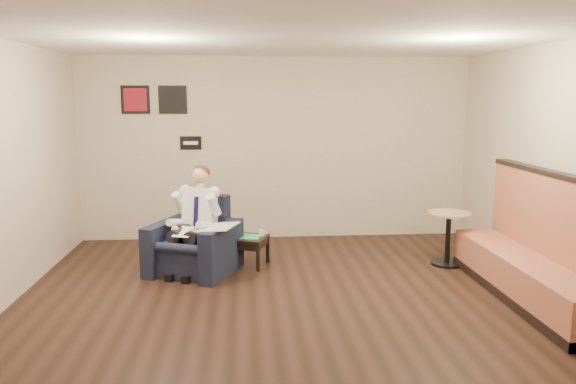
{
  "coord_description": "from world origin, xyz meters",
  "views": [
    {
      "loc": [
        -0.49,
        -5.65,
        2.19
      ],
      "look_at": [
        0.05,
        1.2,
        1.02
      ],
      "focal_mm": 35.0,
      "sensor_mm": 36.0,
      "label": 1
    }
  ],
  "objects": [
    {
      "name": "wall_right",
      "position": [
        3.0,
        0.0,
        1.4
      ],
      "size": [
        0.02,
        6.0,
        2.8
      ],
      "primitive_type": "cube",
      "color": "beige",
      "rests_on": "ground"
    },
    {
      "name": "wall_back",
      "position": [
        0.0,
        3.0,
        1.4
      ],
      "size": [
        6.0,
        0.02,
        2.8
      ],
      "primitive_type": "cube",
      "color": "beige",
      "rests_on": "ground"
    },
    {
      "name": "armchair",
      "position": [
        -1.14,
        1.26,
        0.47
      ],
      "size": [
        1.26,
        1.26,
        0.93
      ],
      "primitive_type": "cube",
      "rotation": [
        0.0,
        0.0,
        -0.4
      ],
      "color": "black",
      "rests_on": "ground"
    },
    {
      "name": "smartphone",
      "position": [
        -0.37,
        1.62,
        0.39
      ],
      "size": [
        0.13,
        0.11,
        0.01
      ],
      "primitive_type": "cube",
      "rotation": [
        0.0,
        0.0,
        -0.52
      ],
      "color": "black",
      "rests_on": "side_table"
    },
    {
      "name": "art_print_left",
      "position": [
        -2.1,
        2.98,
        2.15
      ],
      "size": [
        0.42,
        0.03,
        0.42
      ],
      "primitive_type": "cube",
      "color": "maroon",
      "rests_on": "wall_back"
    },
    {
      "name": "ceiling",
      "position": [
        0.0,
        0.0,
        2.8
      ],
      "size": [
        6.0,
        6.0,
        0.02
      ],
      "primitive_type": "cube",
      "color": "white",
      "rests_on": "wall_back"
    },
    {
      "name": "coffee_mug",
      "position": [
        -0.28,
        1.55,
        0.43
      ],
      "size": [
        0.09,
        0.09,
        0.08
      ],
      "primitive_type": "cylinder",
      "rotation": [
        0.0,
        0.0,
        -0.34
      ],
      "color": "white",
      "rests_on": "side_table"
    },
    {
      "name": "wall_front",
      "position": [
        0.0,
        -3.0,
        1.4
      ],
      "size": [
        6.0,
        0.02,
        2.8
      ],
      "primitive_type": "cube",
      "color": "beige",
      "rests_on": "ground"
    },
    {
      "name": "banquette",
      "position": [
        2.59,
        0.02,
        0.69
      ],
      "size": [
        0.64,
        2.68,
        1.37
      ],
      "primitive_type": "cube",
      "color": "#A65A40",
      "rests_on": "ground"
    },
    {
      "name": "seating_sign",
      "position": [
        -1.3,
        2.98,
        1.5
      ],
      "size": [
        0.32,
        0.02,
        0.2
      ],
      "primitive_type": "cube",
      "color": "black",
      "rests_on": "wall_back"
    },
    {
      "name": "newspaper",
      "position": [
        -0.82,
        1.02,
        0.63
      ],
      "size": [
        0.55,
        0.61,
        0.01
      ],
      "primitive_type": "cube",
      "rotation": [
        0.0,
        0.0,
        -0.34
      ],
      "color": "silver",
      "rests_on": "armchair"
    },
    {
      "name": "cafe_table",
      "position": [
        2.17,
        1.33,
        0.35
      ],
      "size": [
        0.68,
        0.68,
        0.71
      ],
      "primitive_type": "cylinder",
      "rotation": [
        0.0,
        0.0,
        0.23
      ],
      "color": "tan",
      "rests_on": "ground"
    },
    {
      "name": "lap_papers",
      "position": [
        -1.22,
        1.06,
        0.57
      ],
      "size": [
        0.3,
        0.36,
        0.01
      ],
      "primitive_type": "cube",
      "rotation": [
        0.0,
        0.0,
        -0.33
      ],
      "color": "white",
      "rests_on": "seated_man"
    },
    {
      "name": "side_table",
      "position": [
        -0.46,
        1.5,
        0.19
      ],
      "size": [
        0.6,
        0.6,
        0.38
      ],
      "primitive_type": "cube",
      "rotation": [
        0.0,
        0.0,
        -0.34
      ],
      "color": "black",
      "rests_on": "ground"
    },
    {
      "name": "seated_man",
      "position": [
        -1.19,
        1.15,
        0.64
      ],
      "size": [
        0.91,
        1.08,
        1.28
      ],
      "primitive_type": null,
      "rotation": [
        0.0,
        0.0,
        -0.4
      ],
      "color": "silver",
      "rests_on": "armchair"
    },
    {
      "name": "ground",
      "position": [
        0.0,
        0.0,
        0.0
      ],
      "size": [
        6.0,
        6.0,
        0.0
      ],
      "primitive_type": "plane",
      "color": "black",
      "rests_on": "ground"
    },
    {
      "name": "green_folder",
      "position": [
        -0.49,
        1.49,
        0.39
      ],
      "size": [
        0.43,
        0.34,
        0.01
      ],
      "primitive_type": "cube",
      "rotation": [
        0.0,
        0.0,
        -0.2
      ],
      "color": "#2BDA67",
      "rests_on": "side_table"
    },
    {
      "name": "art_print_right",
      "position": [
        -1.55,
        2.98,
        2.15
      ],
      "size": [
        0.42,
        0.03,
        0.42
      ],
      "primitive_type": "cube",
      "color": "black",
      "rests_on": "wall_back"
    }
  ]
}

